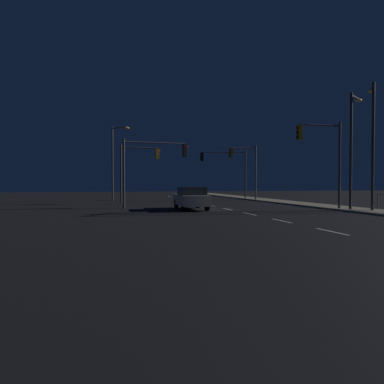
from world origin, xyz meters
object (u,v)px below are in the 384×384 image
(car, at_px, (191,198))
(street_lamp_mid_block, at_px, (373,135))
(traffic_light_far_right, at_px, (154,159))
(traffic_light_far_center, at_px, (225,164))
(traffic_light_mid_left, at_px, (245,162))
(street_lamp_far_end, at_px, (115,156))
(traffic_light_near_left, at_px, (138,162))
(street_lamp_across_street, at_px, (352,140))
(traffic_light_overhead_east, at_px, (322,148))

(car, xyz_separation_m, street_lamp_mid_block, (10.59, -4.78, 4.01))
(traffic_light_far_right, height_order, traffic_light_far_center, traffic_light_far_center)
(traffic_light_mid_left, height_order, traffic_light_far_right, traffic_light_mid_left)
(traffic_light_mid_left, xyz_separation_m, traffic_light_far_center, (-0.99, 3.20, -0.01))
(traffic_light_mid_left, relative_size, street_lamp_far_end, 0.74)
(traffic_light_near_left, distance_m, street_lamp_far_end, 5.17)
(traffic_light_far_center, bearing_deg, traffic_light_far_right, -129.43)
(traffic_light_far_center, distance_m, street_lamp_across_street, 17.66)
(traffic_light_near_left, bearing_deg, car, -70.54)
(street_lamp_mid_block, bearing_deg, street_lamp_far_end, 130.98)
(traffic_light_mid_left, relative_size, traffic_light_overhead_east, 0.96)
(traffic_light_mid_left, relative_size, street_lamp_across_street, 0.73)
(traffic_light_far_right, bearing_deg, street_lamp_across_street, -25.61)
(car, height_order, traffic_light_overhead_east, traffic_light_overhead_east)
(traffic_light_far_right, relative_size, street_lamp_across_street, 0.67)
(street_lamp_mid_block, bearing_deg, traffic_light_far_right, 151.17)
(traffic_light_near_left, distance_m, street_lamp_mid_block, 18.78)
(car, relative_size, traffic_light_overhead_east, 0.77)
(traffic_light_far_center, relative_size, street_lamp_far_end, 0.71)
(traffic_light_far_center, bearing_deg, car, -117.44)
(traffic_light_overhead_east, bearing_deg, street_lamp_across_street, -22.40)
(traffic_light_mid_left, height_order, street_lamp_far_end, street_lamp_far_end)
(traffic_light_mid_left, bearing_deg, car, -127.56)
(traffic_light_mid_left, distance_m, traffic_light_far_center, 3.35)
(traffic_light_near_left, relative_size, traffic_light_overhead_east, 0.91)
(traffic_light_overhead_east, bearing_deg, traffic_light_far_center, 93.76)
(traffic_light_far_right, xyz_separation_m, street_lamp_across_street, (12.32, -5.91, 1.02))
(traffic_light_mid_left, relative_size, traffic_light_near_left, 1.06)
(traffic_light_far_center, relative_size, street_lamp_across_street, 0.71)
(car, relative_size, street_lamp_mid_block, 0.56)
(street_lamp_mid_block, bearing_deg, traffic_light_overhead_east, 140.56)
(traffic_light_overhead_east, xyz_separation_m, street_lamp_across_street, (1.76, -0.73, 0.48))
(traffic_light_overhead_east, relative_size, street_lamp_across_street, 0.76)
(traffic_light_overhead_east, xyz_separation_m, street_lamp_mid_block, (2.32, -1.91, 0.68))
(car, relative_size, traffic_light_near_left, 0.85)
(traffic_light_overhead_east, distance_m, traffic_light_far_right, 11.77)
(traffic_light_overhead_east, height_order, street_lamp_mid_block, street_lamp_mid_block)
(street_lamp_mid_block, xyz_separation_m, street_lamp_across_street, (-0.56, 1.19, -0.19))
(car, height_order, traffic_light_far_right, traffic_light_far_right)
(traffic_light_mid_left, xyz_separation_m, street_lamp_across_street, (1.87, -14.21, 0.65))
(street_lamp_far_end, bearing_deg, street_lamp_across_street, -48.11)
(car, height_order, street_lamp_far_end, street_lamp_far_end)
(traffic_light_mid_left, bearing_deg, traffic_light_far_right, -141.53)
(car, bearing_deg, traffic_light_far_right, 134.73)
(street_lamp_mid_block, distance_m, street_lamp_far_end, 23.50)
(car, height_order, street_lamp_mid_block, street_lamp_mid_block)
(traffic_light_far_center, relative_size, street_lamp_mid_block, 0.67)
(traffic_light_near_left, bearing_deg, traffic_light_far_right, -84.05)
(traffic_light_mid_left, bearing_deg, street_lamp_far_end, 169.73)
(traffic_light_far_right, xyz_separation_m, street_lamp_far_end, (-2.53, 10.65, 0.90))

